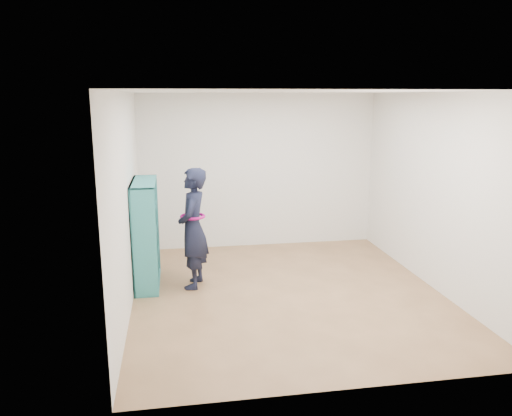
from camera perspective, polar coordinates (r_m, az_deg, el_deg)
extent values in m
plane|color=brown|center=(6.70, 3.62, -9.70)|extent=(4.50, 4.50, 0.00)
plane|color=white|center=(6.20, 3.96, 13.12)|extent=(4.50, 4.50, 0.00)
cube|color=white|center=(6.19, -14.57, 0.62)|extent=(0.02, 4.50, 2.60)
cube|color=white|center=(7.05, 19.82, 1.72)|extent=(0.02, 4.50, 2.60)
cube|color=white|center=(8.50, 0.32, 4.22)|extent=(4.00, 0.02, 2.60)
cube|color=white|center=(4.23, 10.76, -4.71)|extent=(4.00, 0.02, 2.60)
cube|color=teal|center=(6.47, -12.68, -4.05)|extent=(0.32, 0.02, 1.44)
cube|color=teal|center=(7.49, -12.27, -1.75)|extent=(0.32, 0.02, 1.44)
cube|color=teal|center=(7.20, -12.19, -8.27)|extent=(0.32, 1.08, 0.02)
cube|color=teal|center=(6.83, -12.74, 2.94)|extent=(0.32, 1.08, 0.02)
cube|color=teal|center=(6.99, -13.66, -2.85)|extent=(0.02, 1.08, 1.44)
cube|color=teal|center=(6.81, -12.53, -3.20)|extent=(0.29, 0.02, 1.40)
cube|color=teal|center=(7.14, -12.40, -2.45)|extent=(0.29, 0.02, 1.40)
cube|color=teal|center=(7.08, -12.33, -5.54)|extent=(0.29, 1.04, 0.02)
cube|color=teal|center=(6.98, -12.46, -2.82)|extent=(0.29, 1.04, 0.02)
cube|color=teal|center=(6.89, -12.60, -0.02)|extent=(0.29, 1.04, 0.02)
cube|color=beige|center=(6.85, -12.19, -8.94)|extent=(0.20, 0.13, 0.05)
cube|color=black|center=(6.66, -12.29, -5.73)|extent=(0.16, 0.14, 0.19)
cube|color=maroon|center=(6.56, -12.45, -2.57)|extent=(0.16, 0.14, 0.25)
cube|color=silver|center=(6.54, -12.62, -0.26)|extent=(0.20, 0.13, 0.08)
cube|color=navy|center=(7.09, -12.05, -7.25)|extent=(0.16, 0.14, 0.26)
cube|color=brown|center=(6.99, -12.17, -4.73)|extent=(0.16, 0.14, 0.22)
cube|color=#BFB28C|center=(6.96, -12.33, -2.53)|extent=(0.20, 0.13, 0.05)
cube|color=#26594C|center=(6.81, -12.45, 0.98)|extent=(0.16, 0.14, 0.24)
cube|color=beige|center=(7.42, -11.94, -6.44)|extent=(0.16, 0.14, 0.24)
cube|color=black|center=(7.39, -12.08, -4.45)|extent=(0.20, 0.13, 0.05)
cube|color=maroon|center=(7.23, -12.18, -1.29)|extent=(0.16, 0.14, 0.21)
cube|color=silver|center=(7.15, -12.32, 1.56)|extent=(0.16, 0.14, 0.25)
imported|color=black|center=(6.74, -7.21, -2.32)|extent=(0.51, 0.67, 1.63)
torus|color=#A40C6C|center=(6.70, -7.25, -0.95)|extent=(0.40, 0.40, 0.04)
cube|color=silver|center=(6.82, -8.17, -1.22)|extent=(0.02, 0.10, 0.12)
cube|color=black|center=(6.82, -8.17, -1.22)|extent=(0.02, 0.09, 0.12)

